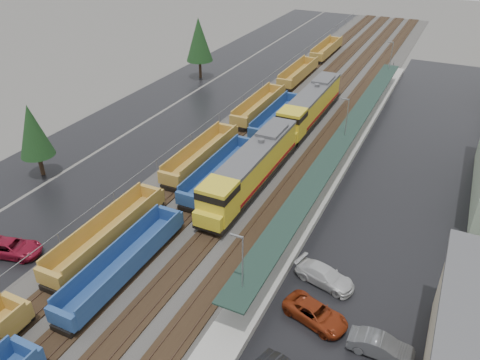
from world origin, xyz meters
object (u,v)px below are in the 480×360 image
object	(u,v)px
well_string_blue	(124,263)
parked_car_east_b	(316,314)
parked_car_west_c	(12,248)
parked_car_east_c	(325,276)
well_string_yellow	(202,155)
locomotive_lead	(250,169)
locomotive_trail	(310,106)
parked_car_east_e	(381,346)

from	to	relation	value
well_string_blue	parked_car_east_b	distance (m)	16.94
parked_car_west_c	parked_car_east_c	distance (m)	28.74
parked_car_west_c	parked_car_east_c	world-z (taller)	parked_car_east_c
well_string_yellow	parked_car_east_c	world-z (taller)	well_string_yellow
locomotive_lead	parked_car_west_c	xyz separation A→B (m)	(-15.12, -20.13, -1.85)
locomotive_trail	parked_car_east_c	world-z (taller)	locomotive_trail
locomotive_trail	parked_car_east_e	bearing A→B (deg)	-64.41
well_string_blue	parked_car_west_c	size ratio (longest dim) A/B	16.10
well_string_blue	parked_car_east_e	world-z (taller)	well_string_blue
parked_car_east_b	parked_car_west_c	bearing A→B (deg)	116.74
well_string_yellow	parked_car_east_e	xyz separation A→B (m)	(26.04, -19.60, -0.45)
parked_car_east_c	locomotive_lead	bearing A→B (deg)	61.25
locomotive_lead	parked_car_east_c	size ratio (longest dim) A/B	4.12
locomotive_lead	parked_car_west_c	distance (m)	25.25
locomotive_trail	parked_car_east_c	bearing A→B (deg)	-69.26
parked_car_east_c	well_string_blue	bearing A→B (deg)	125.75
parked_car_west_c	parked_car_east_e	size ratio (longest dim) A/B	1.16
locomotive_trail	parked_car_east_b	bearing A→B (deg)	-70.74
parked_car_east_c	well_string_yellow	bearing A→B (deg)	68.84
locomotive_lead	well_string_blue	distance (m)	18.25
well_string_yellow	parked_car_west_c	size ratio (longest dim) A/B	22.56
parked_car_east_b	well_string_yellow	bearing A→B (deg)	65.86
locomotive_trail	well_string_blue	distance (m)	38.98
well_string_blue	parked_car_east_e	size ratio (longest dim) A/B	18.65
parked_car_west_c	parked_car_east_b	world-z (taller)	parked_car_west_c
locomotive_lead	parked_car_east_e	xyz separation A→B (m)	(18.04, -16.67, -1.84)
locomotive_lead	parked_car_west_c	bearing A→B (deg)	-126.90
parked_car_east_e	locomotive_trail	bearing A→B (deg)	25.00
parked_car_west_c	parked_car_east_e	xyz separation A→B (m)	(33.16, 3.46, 0.02)
locomotive_lead	parked_car_east_c	xyz separation A→B (m)	(12.21, -11.24, -1.84)
parked_car_east_c	parked_car_east_e	world-z (taller)	parked_car_east_e
parked_car_east_c	locomotive_trail	bearing A→B (deg)	34.63
locomotive_trail	well_string_blue	bearing A→B (deg)	-95.89
well_string_yellow	parked_car_west_c	distance (m)	24.14
parked_car_east_c	parked_car_west_c	bearing A→B (deg)	121.91
locomotive_lead	well_string_blue	world-z (taller)	locomotive_lead
well_string_blue	parked_car_east_e	bearing A→B (deg)	2.79
parked_car_east_c	parked_car_east_e	distance (m)	7.97
locomotive_trail	parked_car_east_c	xyz separation A→B (m)	(12.21, -32.24, -1.84)
locomotive_lead	well_string_yellow	bearing A→B (deg)	159.87
parked_car_west_c	parked_car_east_b	distance (m)	28.28
locomotive_trail	well_string_yellow	size ratio (longest dim) A/B	0.18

